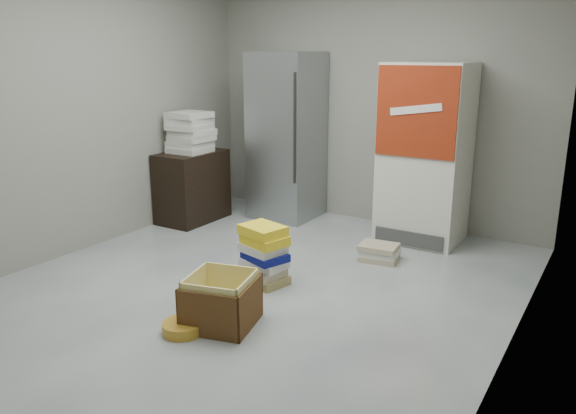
# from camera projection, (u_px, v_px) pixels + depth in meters

# --- Properties ---
(ground) EXTENTS (5.00, 5.00, 0.00)m
(ground) POSITION_uv_depth(u_px,v_px,m) (242.00, 294.00, 4.54)
(ground) COLOR #BABAB5
(ground) RESTS_ON ground
(room_shell) EXTENTS (4.04, 5.04, 2.82)m
(room_shell) POSITION_uv_depth(u_px,v_px,m) (237.00, 66.00, 4.06)
(room_shell) COLOR gray
(room_shell) RESTS_ON ground
(steel_fridge) EXTENTS (0.70, 0.72, 1.90)m
(steel_fridge) POSITION_uv_depth(u_px,v_px,m) (287.00, 137.00, 6.49)
(steel_fridge) COLOR #999CA0
(steel_fridge) RESTS_ON ground
(coke_cooler) EXTENTS (0.80, 0.73, 1.80)m
(coke_cooler) POSITION_uv_depth(u_px,v_px,m) (425.00, 154.00, 5.66)
(coke_cooler) COLOR silver
(coke_cooler) RESTS_ON ground
(wood_shelf) EXTENTS (0.50, 0.80, 0.80)m
(wood_shelf) POSITION_uv_depth(u_px,v_px,m) (192.00, 187.00, 6.46)
(wood_shelf) COLOR black
(wood_shelf) RESTS_ON ground
(supply_box_stack) EXTENTS (0.43, 0.44, 0.45)m
(supply_box_stack) POSITION_uv_depth(u_px,v_px,m) (190.00, 132.00, 6.28)
(supply_box_stack) COLOR silver
(supply_box_stack) RESTS_ON wood_shelf
(phonebook_stack_main) EXTENTS (0.44, 0.38, 0.51)m
(phonebook_stack_main) POSITION_uv_depth(u_px,v_px,m) (264.00, 255.00, 4.69)
(phonebook_stack_main) COLOR #988951
(phonebook_stack_main) RESTS_ON ground
(phonebook_stack_side) EXTENTS (0.39, 0.33, 0.16)m
(phonebook_stack_side) POSITION_uv_depth(u_px,v_px,m) (379.00, 252.00, 5.27)
(phonebook_stack_side) COLOR tan
(phonebook_stack_side) RESTS_ON ground
(cardboard_box) EXTENTS (0.57, 0.57, 0.38)m
(cardboard_box) POSITION_uv_depth(u_px,v_px,m) (221.00, 304.00, 4.00)
(cardboard_box) COLOR yellow
(cardboard_box) RESTS_ON ground
(bucket_lid) EXTENTS (0.38, 0.38, 0.08)m
(bucket_lid) POSITION_uv_depth(u_px,v_px,m) (183.00, 327.00, 3.91)
(bucket_lid) COLOR gold
(bucket_lid) RESTS_ON ground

